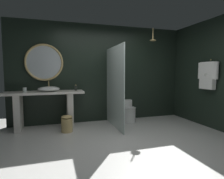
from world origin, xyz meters
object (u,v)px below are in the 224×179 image
at_px(round_wall_mirror, 44,62).
at_px(toilet, 127,112).
at_px(soap_dispenser, 76,88).
at_px(rain_shower_head, 153,39).
at_px(hanging_bathrobe, 208,74).
at_px(vessel_sink, 49,89).
at_px(waste_bin, 67,123).
at_px(tumbler_cup, 25,90).

relative_size(round_wall_mirror, toilet, 1.49).
bearing_deg(soap_dispenser, toilet, -0.62).
bearing_deg(rain_shower_head, hanging_bathrobe, -45.06).
relative_size(soap_dispenser, toilet, 0.24).
bearing_deg(hanging_bathrobe, rain_shower_head, 134.94).
bearing_deg(toilet, vessel_sink, -178.48).
bearing_deg(toilet, soap_dispenser, 179.38).
relative_size(soap_dispenser, round_wall_mirror, 0.16).
bearing_deg(toilet, round_wall_mirror, 173.80).
xyz_separation_m(round_wall_mirror, rain_shower_head, (2.76, -0.38, 0.65)).
distance_m(soap_dispenser, hanging_bathrobe, 3.20).
distance_m(soap_dispenser, rain_shower_head, 2.40).
bearing_deg(hanging_bathrobe, waste_bin, 168.70).
distance_m(vessel_sink, hanging_bathrobe, 3.78).
relative_size(vessel_sink, waste_bin, 1.31).
height_order(soap_dispenser, rain_shower_head, rain_shower_head).
bearing_deg(round_wall_mirror, tumbler_cup, -143.20).
distance_m(vessel_sink, rain_shower_head, 2.96).
bearing_deg(rain_shower_head, toilet, 166.78).
distance_m(vessel_sink, soap_dispenser, 0.64).
xyz_separation_m(tumbler_cup, waste_bin, (0.89, -0.37, -0.75)).
height_order(vessel_sink, waste_bin, vessel_sink).
bearing_deg(vessel_sink, hanging_bathrobe, -16.20).
height_order(rain_shower_head, hanging_bathrobe, rain_shower_head).
bearing_deg(soap_dispenser, hanging_bathrobe, -20.58).
distance_m(vessel_sink, round_wall_mirror, 0.70).
bearing_deg(waste_bin, toilet, 15.64).
relative_size(vessel_sink, tumbler_cup, 4.52).
relative_size(tumbler_cup, toilet, 0.18).
xyz_separation_m(rain_shower_head, waste_bin, (-2.29, -0.30, -2.03)).
bearing_deg(round_wall_mirror, vessel_sink, -71.27).
height_order(vessel_sink, hanging_bathrobe, hanging_bathrobe).
height_order(tumbler_cup, soap_dispenser, soap_dispenser).
height_order(rain_shower_head, toilet, rain_shower_head).
bearing_deg(waste_bin, round_wall_mirror, 124.53).
relative_size(round_wall_mirror, waste_bin, 2.40).
bearing_deg(soap_dispenser, vessel_sink, -173.89).
height_order(vessel_sink, rain_shower_head, rain_shower_head).
bearing_deg(toilet, hanging_bathrobe, -34.43).
relative_size(vessel_sink, hanging_bathrobe, 0.69).
height_order(hanging_bathrobe, waste_bin, hanging_bathrobe).
distance_m(hanging_bathrobe, toilet, 2.21).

